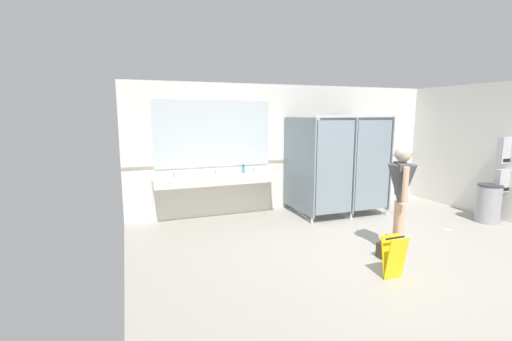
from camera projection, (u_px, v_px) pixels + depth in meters
ground_plane at (389, 260)px, 5.10m from camera, size 7.24×6.70×0.10m
wall_back at (294, 147)px, 7.76m from camera, size 7.24×0.12×2.68m
wall_back_tile_band at (295, 160)px, 7.74m from camera, size 7.24×0.01×0.06m
vanity_counter at (217, 187)px, 6.98m from camera, size 2.47×0.56×0.97m
mirror_panel at (213, 134)px, 7.00m from camera, size 2.37×0.02×1.33m
bathroom_stalls at (341, 163)px, 7.16m from camera, size 1.82×1.32×2.04m
paper_towel_dispenser_upper at (505, 150)px, 6.64m from camera, size 0.30×0.13×0.49m
paper_towel_dispenser_lower at (504, 180)px, 6.69m from camera, size 0.38×0.13×0.44m
trash_bin at (488, 203)px, 6.70m from camera, size 0.43×0.43×0.74m
person_standing at (401, 187)px, 5.06m from camera, size 0.55×0.55×1.61m
handbag at (386, 249)px, 5.07m from camera, size 0.24×0.14×0.35m
soap_dispenser at (243, 169)px, 7.21m from camera, size 0.07×0.07×0.18m
paper_cup at (183, 176)px, 6.52m from camera, size 0.07×0.07×0.10m
wet_floor_sign at (394, 257)px, 4.40m from camera, size 0.28×0.19×0.55m
floor_drain_cover at (448, 230)px, 6.28m from camera, size 0.14×0.14×0.01m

